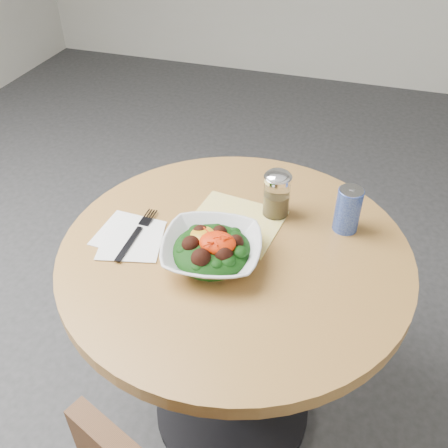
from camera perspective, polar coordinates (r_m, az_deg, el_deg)
name	(u,v)px	position (r m, az deg, el deg)	size (l,w,h in m)	color
ground	(232,409)	(1.86, 0.93, -20.36)	(6.00, 6.00, 0.00)	#2D2E30
table	(234,301)	(1.41, 1.16, -8.77)	(0.90, 0.90, 0.75)	black
cloth_napkin	(235,223)	(1.35, 1.23, 0.16)	(0.24, 0.22, 0.00)	#DEB90B
paper_napkins	(130,237)	(1.33, -10.71, -1.47)	(0.20, 0.20, 0.00)	white
salad_bowl	(212,249)	(1.22, -1.39, -2.92)	(0.28, 0.28, 0.09)	silver
fork	(137,232)	(1.33, -9.87, -0.95)	(0.03, 0.22, 0.00)	black
spice_shaker	(277,194)	(1.35, 6.04, 3.45)	(0.08, 0.08, 0.14)	silver
beverage_can	(348,210)	(1.34, 13.98, 1.61)	(0.07, 0.07, 0.13)	navy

